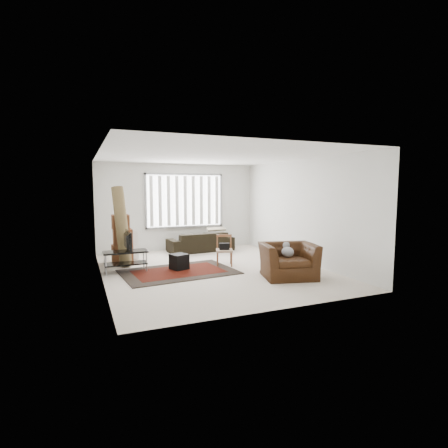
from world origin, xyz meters
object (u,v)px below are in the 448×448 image
Objects in this scene: tv_stand at (126,257)px; sofa at (201,239)px; moving_boxes at (122,241)px; armchair at (288,258)px; side_chair at (224,249)px.

sofa is (2.49, 1.89, 0.03)m from tv_stand.
sofa is (2.44, 0.81, -0.20)m from moving_boxes.
moving_boxes is 2.58m from sofa.
sofa is 1.47× the size of armchair.
moving_boxes reaches higher than tv_stand.
tv_stand is 3.12m from sofa.
moving_boxes is at bearing 151.89° from armchair.
sofa is at bearing 37.15° from tv_stand.
moving_boxes is at bearing 14.85° from sofa.
moving_boxes is 4.34m from armchair.
side_chair is at bearing -29.11° from moving_boxes.
side_chair reaches higher than tv_stand.
tv_stand is 3.74m from armchair.
sofa is at bearing 115.85° from armchair.
moving_boxes is at bearing 87.47° from tv_stand.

